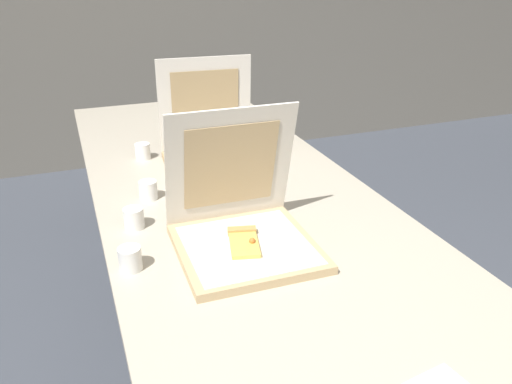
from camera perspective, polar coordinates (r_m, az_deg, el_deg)
table at (r=1.69m, az=-2.72°, el=-1.06°), size 0.85×2.31×0.73m
pizza_box_front at (r=1.32m, az=-1.48°, el=-4.08°), size 0.35×0.35×0.35m
pizza_box_middle at (r=1.85m, az=-4.67°, el=4.51°), size 0.36×0.37×0.36m
cup_white_mid at (r=1.62m, az=-11.76°, el=0.21°), size 0.06×0.06×0.06m
cup_white_near_center at (r=1.46m, az=-13.27°, el=-2.83°), size 0.06×0.06×0.06m
cup_white_near_left at (r=1.28m, az=-13.66°, el=-7.13°), size 0.06×0.06×0.06m
cup_white_far at (r=1.95m, az=-12.34°, el=4.39°), size 0.06×0.06×0.06m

